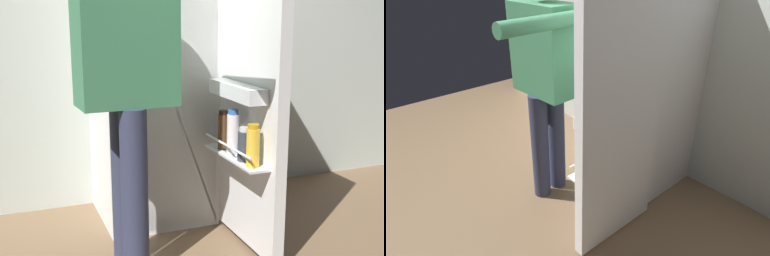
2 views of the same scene
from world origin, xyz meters
TOP-DOWN VIEW (x-y plane):
  - ground_plane at (0.00, 0.00)m, footprint 5.30×5.30m
  - refrigerator at (0.03, 0.48)m, footprint 0.67×1.18m
  - person at (-0.28, -0.08)m, footprint 0.54×0.71m

SIDE VIEW (x-z plane):
  - ground_plane at x=0.00m, z-range 0.00..0.00m
  - refrigerator at x=0.03m, z-range 0.00..1.67m
  - person at x=-0.28m, z-range 0.15..1.72m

